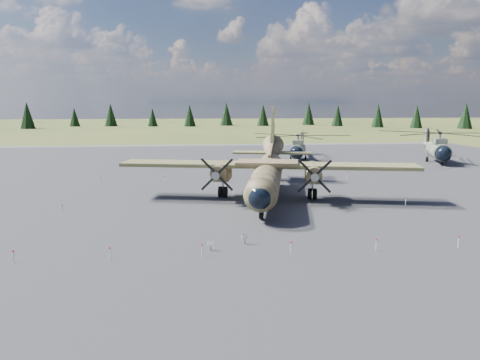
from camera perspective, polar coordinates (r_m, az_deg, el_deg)
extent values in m
plane|color=brown|center=(44.82, 0.07, -3.61)|extent=(500.00, 500.00, 0.00)
cube|color=slate|center=(54.57, -1.05, -1.24)|extent=(120.00, 120.00, 0.04)
cylinder|color=#363A1F|center=(48.64, 3.28, 0.34)|extent=(7.00, 19.30, 2.97)
sphere|color=#363A1F|center=(39.25, 2.52, -1.86)|extent=(3.47, 3.47, 2.91)
sphere|color=black|center=(38.69, 2.46, -2.10)|extent=(2.55, 2.55, 2.14)
cube|color=black|center=(40.77, 2.69, -0.29)|extent=(2.44, 2.11, 0.58)
cone|color=#363A1F|center=(60.90, 3.93, 3.24)|extent=(4.41, 7.75, 4.47)
cube|color=#9C9FA1|center=(49.89, 3.33, -0.85)|extent=(3.34, 6.65, 0.53)
cube|color=#31361C|center=(48.99, 3.33, 1.85)|extent=(30.84, 10.12, 0.37)
cube|color=#363A1F|center=(48.96, 3.33, 2.12)|extent=(7.04, 5.10, 0.37)
cylinder|color=#363A1F|center=(49.24, -2.26, 1.21)|extent=(2.74, 5.73, 1.59)
cube|color=#363A1F|center=(50.17, -2.11, 0.57)|extent=(2.33, 3.87, 0.85)
cone|color=gray|center=(45.87, -2.90, 0.59)|extent=(0.99, 1.11, 0.81)
cylinder|color=black|center=(50.48, -2.10, -1.45)|extent=(1.16, 1.34, 1.17)
cylinder|color=#363A1F|center=(48.74, 8.92, 1.02)|extent=(2.74, 5.73, 1.59)
cube|color=#363A1F|center=(49.68, 8.86, 0.37)|extent=(2.33, 3.87, 0.85)
cone|color=gray|center=(45.33, 9.10, 0.38)|extent=(0.99, 1.11, 0.81)
cylinder|color=black|center=(50.00, 8.80, -1.67)|extent=(1.16, 1.34, 1.17)
cube|color=#363A1F|center=(56.82, 3.76, 3.44)|extent=(2.01, 7.90, 1.78)
cube|color=#31361C|center=(61.42, 3.95, 3.34)|extent=(10.45, 4.47, 0.23)
cylinder|color=gray|center=(40.72, 2.63, -3.01)|extent=(0.18, 0.18, 0.96)
cylinder|color=black|center=(40.90, 2.62, -4.06)|extent=(0.58, 1.05, 0.99)
cylinder|color=slate|center=(82.52, 7.08, 3.58)|extent=(4.30, 7.31, 2.40)
sphere|color=black|center=(79.10, 6.91, 3.30)|extent=(2.75, 2.75, 2.21)
sphere|color=slate|center=(85.95, 7.23, 3.81)|extent=(2.75, 2.75, 2.21)
cube|color=slate|center=(82.00, 7.08, 4.62)|extent=(2.45, 3.41, 0.72)
cylinder|color=gray|center=(81.94, 7.09, 5.12)|extent=(0.43, 0.43, 0.96)
cylinder|color=slate|center=(89.49, 7.39, 4.25)|extent=(3.15, 8.07, 1.37)
cube|color=slate|center=(92.97, 7.54, 5.18)|extent=(0.59, 1.35, 2.30)
cylinder|color=black|center=(92.96, 7.75, 5.17)|extent=(0.78, 2.40, 2.49)
cylinder|color=black|center=(79.82, 6.92, 2.38)|extent=(0.45, 0.70, 0.65)
cylinder|color=black|center=(83.91, 6.23, 2.74)|extent=(0.50, 0.82, 0.77)
cylinder|color=gray|center=(83.85, 6.23, 3.08)|extent=(0.17, 0.17, 1.39)
cylinder|color=black|center=(83.74, 8.00, 2.69)|extent=(0.50, 0.82, 0.77)
cylinder|color=gray|center=(83.68, 8.00, 3.03)|extent=(0.17, 0.17, 1.39)
cylinder|color=slate|center=(85.45, 23.03, 3.27)|extent=(5.03, 8.34, 2.74)
sphere|color=black|center=(81.61, 23.55, 2.94)|extent=(3.17, 3.17, 2.52)
sphere|color=slate|center=(89.30, 22.55, 3.54)|extent=(3.17, 3.17, 2.52)
cube|color=slate|center=(84.87, 23.16, 4.41)|extent=(2.85, 3.91, 0.82)
cylinder|color=gray|center=(84.81, 23.20, 4.97)|extent=(0.50, 0.50, 1.09)
cylinder|color=slate|center=(93.29, 22.11, 4.03)|extent=(3.75, 9.18, 1.57)
cube|color=slate|center=(97.22, 21.74, 5.05)|extent=(0.70, 1.53, 2.63)
cylinder|color=black|center=(97.29, 21.97, 5.04)|extent=(0.94, 2.73, 2.85)
cylinder|color=black|center=(82.42, 23.39, 1.93)|extent=(0.52, 0.80, 0.74)
cylinder|color=black|center=(86.63, 21.84, 2.36)|extent=(0.58, 0.93, 0.88)
cylinder|color=gray|center=(86.56, 21.86, 2.74)|extent=(0.19, 0.19, 1.59)
cylinder|color=black|center=(87.19, 23.75, 2.28)|extent=(0.58, 0.93, 0.88)
cylinder|color=gray|center=(87.13, 23.78, 2.66)|extent=(0.19, 0.19, 1.59)
cube|color=gray|center=(32.72, -3.60, -8.12)|extent=(0.08, 0.08, 0.54)
cube|color=silver|center=(32.60, -3.60, -7.71)|extent=(0.44, 0.20, 0.30)
cube|color=gray|center=(34.09, 0.58, -7.32)|extent=(0.10, 0.10, 0.59)
cube|color=silver|center=(33.96, 0.59, -6.89)|extent=(0.51, 0.32, 0.33)
cylinder|color=silver|center=(33.45, -25.88, -8.45)|extent=(0.07, 0.07, 0.80)
cylinder|color=red|center=(33.34, -25.93, -7.79)|extent=(0.12, 0.12, 0.10)
cylinder|color=silver|center=(31.92, -15.58, -8.67)|extent=(0.07, 0.07, 0.80)
cylinder|color=red|center=(31.80, -15.62, -7.99)|extent=(0.12, 0.12, 0.10)
cylinder|color=silver|center=(31.47, -4.63, -8.61)|extent=(0.07, 0.07, 0.80)
cylinder|color=red|center=(31.35, -4.64, -7.91)|extent=(0.12, 0.12, 0.10)
cylinder|color=silver|center=(32.15, 6.24, -8.23)|extent=(0.07, 0.07, 0.80)
cylinder|color=red|center=(32.04, 6.25, -7.55)|extent=(0.12, 0.12, 0.10)
cylinder|color=silver|center=(33.90, 16.29, -7.63)|extent=(0.07, 0.07, 0.80)
cylinder|color=red|center=(33.79, 16.32, -6.98)|extent=(0.12, 0.12, 0.10)
cylinder|color=silver|center=(36.57, 25.09, -6.91)|extent=(0.07, 0.07, 0.80)
cylinder|color=red|center=(36.46, 25.13, -6.30)|extent=(0.12, 0.12, 0.10)
cylinder|color=silver|center=(61.27, -16.63, -0.08)|extent=(0.07, 0.07, 0.80)
cylinder|color=red|center=(61.21, -16.65, 0.29)|extent=(0.12, 0.12, 0.10)
cylinder|color=silver|center=(60.30, -9.14, 0.05)|extent=(0.07, 0.07, 0.80)
cylinder|color=red|center=(60.24, -9.15, 0.43)|extent=(0.12, 0.12, 0.10)
cylinder|color=silver|center=(60.39, -1.54, 0.18)|extent=(0.07, 0.07, 0.80)
cylinder|color=red|center=(60.32, -1.55, 0.56)|extent=(0.12, 0.12, 0.10)
cylinder|color=silver|center=(61.52, 5.91, 0.31)|extent=(0.07, 0.07, 0.80)
cylinder|color=red|center=(61.46, 5.91, 0.68)|extent=(0.12, 0.12, 0.10)
cylinder|color=silver|center=(63.65, 12.97, 0.42)|extent=(0.07, 0.07, 0.80)
cylinder|color=red|center=(63.59, 12.98, 0.78)|extent=(0.12, 0.12, 0.10)
cylinder|color=silver|center=(46.05, -20.84, -3.38)|extent=(0.07, 0.07, 0.80)
cylinder|color=red|center=(45.97, -20.87, -2.89)|extent=(0.12, 0.12, 0.10)
cylinder|color=silver|center=(49.26, 19.54, -2.49)|extent=(0.07, 0.07, 0.80)
cylinder|color=red|center=(49.18, 19.57, -2.04)|extent=(0.12, 0.12, 0.10)
cone|color=black|center=(201.83, 25.79, 7.10)|extent=(5.66, 5.66, 10.11)
cone|color=black|center=(199.77, 20.72, 7.27)|extent=(5.10, 5.10, 9.10)
cone|color=black|center=(200.76, 16.47, 7.56)|extent=(5.32, 5.32, 9.50)
cone|color=black|center=(206.69, 11.80, 7.74)|extent=(5.15, 5.15, 9.19)
cone|color=black|center=(214.58, 8.36, 8.02)|extent=(5.65, 5.65, 10.08)
cone|color=black|center=(205.21, 2.82, 7.95)|extent=(5.27, 5.27, 9.40)
cone|color=black|center=(206.81, -1.67, 8.05)|extent=(5.59, 5.59, 9.99)
cone|color=black|center=(199.90, -6.15, 7.83)|extent=(5.12, 5.12, 9.14)
cone|color=black|center=(202.97, -10.62, 7.54)|extent=(4.29, 4.29, 7.67)
cone|color=black|center=(208.47, -15.49, 7.69)|extent=(5.46, 5.46, 9.74)
cone|color=black|center=(210.33, -19.53, 7.25)|extent=(4.43, 4.43, 7.91)
cone|color=black|center=(199.63, -24.52, 7.20)|extent=(5.77, 5.77, 10.30)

